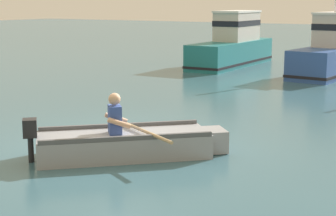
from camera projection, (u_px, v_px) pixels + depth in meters
ground_plane at (123, 144)px, 11.04m from camera, size 120.00×120.00×0.00m
rowboat_with_person at (127, 143)px, 10.09m from camera, size 3.08×3.05×1.19m
moored_boat_teal at (233, 45)px, 24.35m from camera, size 1.74×6.13×2.41m
moored_boat_blue at (333, 52)px, 21.14m from camera, size 2.01×5.26×4.06m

